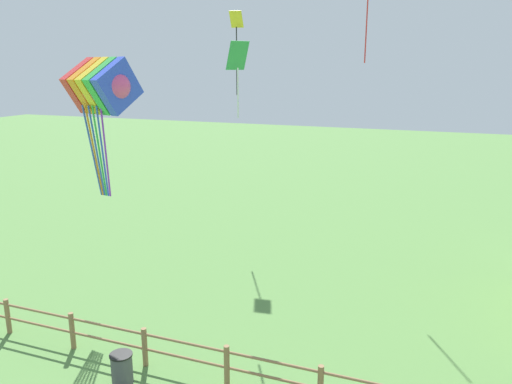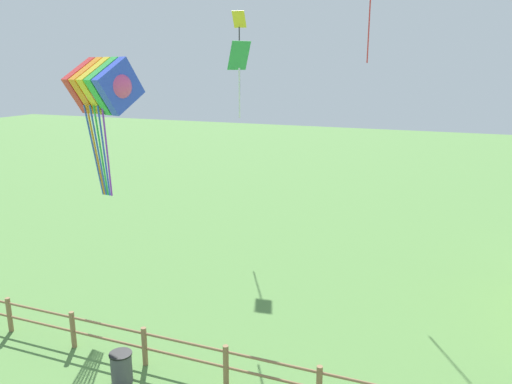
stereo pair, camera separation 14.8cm
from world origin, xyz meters
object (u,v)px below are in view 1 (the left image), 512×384
kite_yellow_diamond (236,39)px  kite_green_diamond (238,64)px  trash_bin (122,368)px  kite_rainbow_parafoil (102,86)px

kite_yellow_diamond → kite_green_diamond: 6.56m
kite_yellow_diamond → kite_green_diamond: size_ratio=1.48×
trash_bin → kite_green_diamond: 9.67m
kite_rainbow_parafoil → kite_yellow_diamond: size_ratio=1.17×
kite_rainbow_parafoil → kite_yellow_diamond: bearing=85.5°
trash_bin → kite_yellow_diamond: (-2.09, 12.34, 8.37)m
kite_rainbow_parafoil → kite_green_diamond: bearing=40.7°
kite_rainbow_parafoil → kite_yellow_diamond: (0.68, 8.71, 1.78)m
kite_green_diamond → kite_yellow_diamond: bearing=113.2°
kite_rainbow_parafoil → kite_green_diamond: kite_green_diamond is taller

